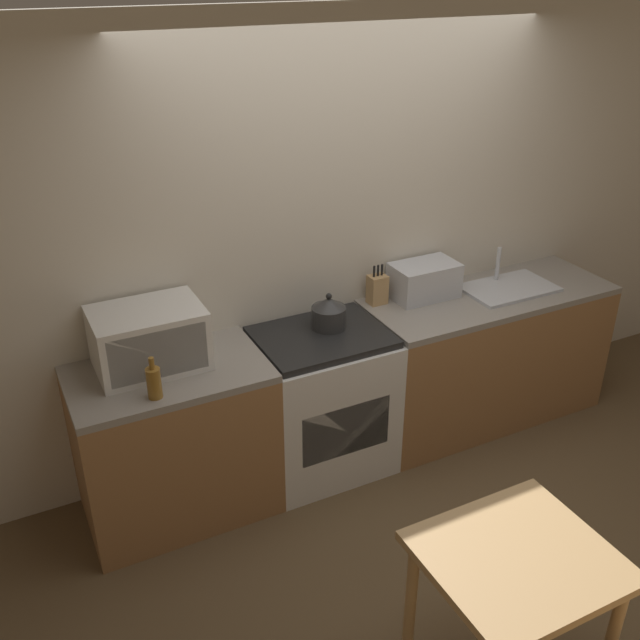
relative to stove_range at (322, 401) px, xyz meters
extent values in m
plane|color=brown|center=(0.31, -0.65, -0.45)|extent=(16.00, 16.00, 0.00)
cube|color=beige|center=(0.31, 0.34, 0.85)|extent=(10.00, 0.06, 2.60)
cube|color=olive|center=(-0.89, 0.00, -0.02)|extent=(1.02, 0.62, 0.86)
cube|color=gray|center=(-0.89, 0.00, 0.43)|extent=(1.02, 0.62, 0.04)
cube|color=olive|center=(1.20, 0.00, -0.02)|extent=(1.63, 0.62, 0.86)
cube|color=gray|center=(1.20, 0.00, 0.43)|extent=(1.63, 0.62, 0.04)
cube|color=silver|center=(0.00, 0.00, -0.02)|extent=(0.76, 0.62, 0.86)
cube|color=black|center=(0.00, 0.00, 0.43)|extent=(0.73, 0.57, 0.04)
cube|color=black|center=(0.00, -0.30, -0.02)|extent=(0.55, 0.02, 0.32)
cylinder|color=#2D2D2D|center=(0.07, 0.06, 0.52)|extent=(0.20, 0.20, 0.13)
cone|color=#2D2D2D|center=(0.07, 0.06, 0.61)|extent=(0.19, 0.19, 0.06)
sphere|color=black|center=(0.07, 0.06, 0.65)|extent=(0.04, 0.04, 0.04)
cube|color=silver|center=(-0.94, 0.10, 0.61)|extent=(0.56, 0.39, 0.32)
cube|color=black|center=(-0.94, -0.09, 0.61)|extent=(0.49, 0.01, 0.26)
cylinder|color=olive|center=(-1.01, -0.21, 0.53)|extent=(0.07, 0.07, 0.16)
cylinder|color=olive|center=(-1.01, -0.21, 0.64)|extent=(0.03, 0.03, 0.06)
cube|color=tan|center=(0.49, 0.21, 0.54)|extent=(0.11, 0.09, 0.18)
cylinder|color=black|center=(0.46, 0.21, 0.67)|extent=(0.01, 0.01, 0.07)
cylinder|color=black|center=(0.49, 0.21, 0.67)|extent=(0.01, 0.01, 0.07)
cylinder|color=black|center=(0.51, 0.21, 0.67)|extent=(0.01, 0.01, 0.07)
cube|color=silver|center=(0.79, 0.17, 0.56)|extent=(0.41, 0.25, 0.22)
cube|color=black|center=(0.79, 0.04, 0.56)|extent=(0.36, 0.01, 0.17)
cube|color=silver|center=(1.34, 0.00, 0.46)|extent=(0.58, 0.36, 0.02)
cylinder|color=silver|center=(1.34, 0.13, 0.58)|extent=(0.03, 0.03, 0.22)
cube|color=tan|center=(0.01, -1.68, 0.27)|extent=(0.72, 0.65, 0.04)
cylinder|color=tan|center=(-0.29, -1.41, -0.10)|extent=(0.05, 0.05, 0.69)
cylinder|color=tan|center=(0.31, -1.41, -0.10)|extent=(0.05, 0.05, 0.69)
camera|label=1|loc=(-1.60, -3.15, 2.36)|focal=40.00mm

